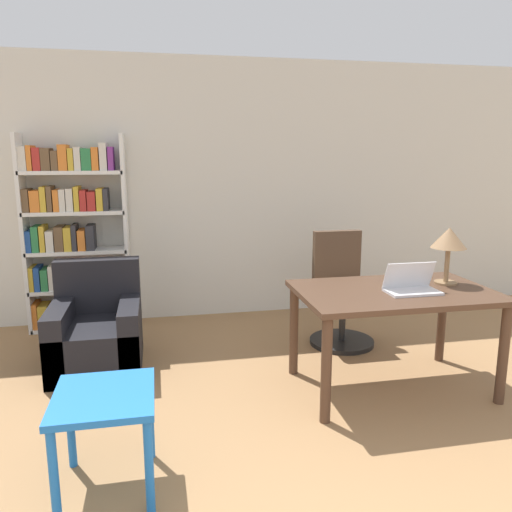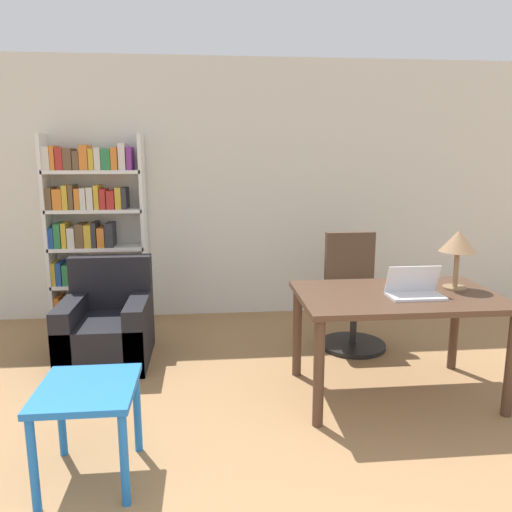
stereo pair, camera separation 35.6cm
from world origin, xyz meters
name	(u,v)px [view 1 (the left image)]	position (x,y,z in m)	size (l,w,h in m)	color
wall_back	(233,190)	(0.00, 4.53, 1.35)	(8.00, 0.06, 2.70)	silver
desk	(394,303)	(0.86, 2.47, 0.66)	(1.41, 0.89, 0.76)	#4C3323
laptop	(411,286)	(0.94, 2.39, 0.81)	(0.37, 0.21, 0.21)	silver
table_lamp	(449,240)	(1.33, 2.56, 1.09)	(0.26, 0.26, 0.43)	olive
office_chair	(340,296)	(0.83, 3.45, 0.43)	(0.59, 0.59, 1.03)	black
side_table_blue	(105,411)	(-1.11, 1.68, 0.44)	(0.50, 0.55, 0.54)	blue
armchair	(97,334)	(-1.33, 3.33, 0.27)	(0.70, 0.79, 0.85)	black
bookshelf	(70,236)	(-1.65, 4.34, 0.94)	(0.98, 0.28, 1.92)	white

